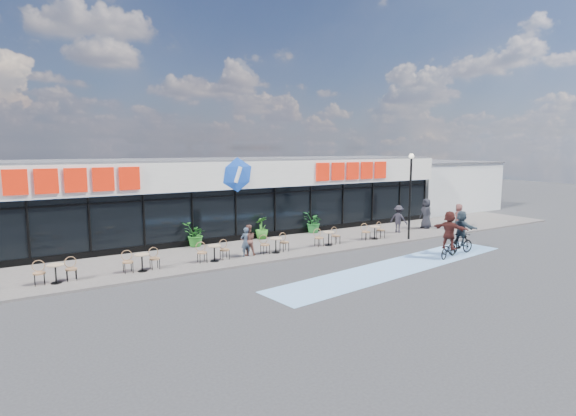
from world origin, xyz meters
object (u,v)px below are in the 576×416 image
Objects in this scene: pedestrian_a at (426,213)px; cyclist_b at (461,234)px; patron_left at (246,242)px; potted_plant_left at (195,234)px; pedestrian_b at (399,219)px; pedestrian_c at (459,216)px; potted_plant_mid at (262,228)px; patron_right at (248,240)px; cyclist_a at (449,236)px; potted_plant_right at (313,222)px; lamp_post at (410,188)px.

pedestrian_a is 6.70m from cyclist_b.
potted_plant_left is at bearing -70.06° from patron_left.
pedestrian_b is 1.04× the size of pedestrian_c.
pedestrian_c is (16.29, -3.64, 0.14)m from potted_plant_left.
potted_plant_left is at bearing -179.60° from potted_plant_mid.
patron_right is at bearing -33.62° from pedestrian_c.
pedestrian_c is 0.70× the size of cyclist_a.
potted_plant_right is at bearing -133.30° from patron_right.
cyclist_b is at bearing -26.63° from pedestrian_a.
pedestrian_b is at bearing -12.03° from potted_plant_left.
cyclist_b is at bearing -36.40° from potted_plant_left.
potted_plant_left is 12.33m from pedestrian_b.
cyclist_b is at bearing -67.10° from potted_plant_right.
potted_plant_mid is 0.77× the size of pedestrian_b.
patron_right is 0.90× the size of pedestrian_b.
potted_plant_right is 6.73m from patron_right.
lamp_post is at bearing -50.57° from potted_plant_right.
patron_left is 0.88× the size of pedestrian_c.
potted_plant_left is at bearing -179.90° from potted_plant_right.
potted_plant_mid is 4.01m from patron_right.
patron_left is at bearing -67.45° from potted_plant_left.
pedestrian_a is (10.64, -2.48, 0.32)m from potted_plant_mid.
pedestrian_b is at bearing 61.36° from lamp_post.
cyclist_a reaches higher than pedestrian_c.
cyclist_b reaches higher than pedestrian_c.
cyclist_a is (5.75, -8.25, 0.32)m from potted_plant_mid.
lamp_post is at bearing -54.14° from pedestrian_a.
pedestrian_a reaches higher than pedestrian_b.
potted_plant_mid is 0.80× the size of pedestrian_c.
patron_left is 0.73× the size of pedestrian_a.
patron_left is at bearing 70.98° from pedestrian_b.
patron_right is 0.78× the size of pedestrian_a.
patron_right is 0.66× the size of cyclist_a.
lamp_post is 2.90× the size of pedestrian_b.
pedestrian_c is 6.96m from cyclist_b.
potted_plant_left is at bearing -44.36° from pedestrian_c.
potted_plant_left is at bearing 139.76° from cyclist_a.
potted_plant_mid is 0.85× the size of patron_right.
pedestrian_a reaches higher than potted_plant_left.
pedestrian_a is (7.13, -2.46, 0.29)m from potted_plant_right.
pedestrian_c is (14.74, -0.48, 0.05)m from patron_right.
pedestrian_a is at bearing 28.52° from lamp_post.
pedestrian_a is at bearing -67.10° from pedestrian_c.
patron_left reaches higher than potted_plant_mid.
lamp_post is 3.62× the size of potted_plant_right.
lamp_post is 3.23× the size of patron_right.
patron_left is 0.62× the size of cyclist_a.
pedestrian_a is at bearing -179.10° from patron_left.
pedestrian_b is (10.70, 0.69, 0.13)m from patron_left.
potted_plant_left is 0.58× the size of cyclist_a.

